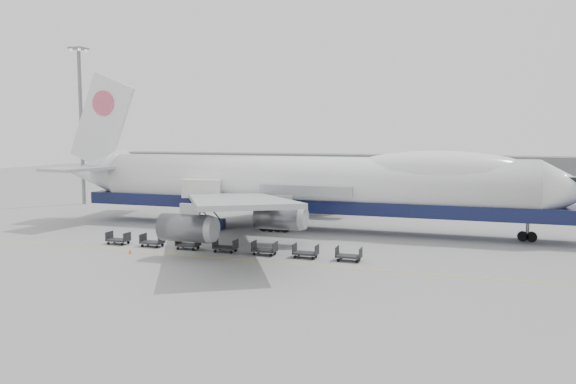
% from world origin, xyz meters
% --- Properties ---
extents(ground, '(260.00, 260.00, 0.00)m').
position_xyz_m(ground, '(0.00, 0.00, 0.00)').
color(ground, gray).
rests_on(ground, ground).
extents(apron_line, '(60.00, 0.15, 0.01)m').
position_xyz_m(apron_line, '(0.00, -6.00, 0.01)').
color(apron_line, gold).
rests_on(apron_line, ground).
extents(hangar, '(110.00, 8.00, 7.00)m').
position_xyz_m(hangar, '(-10.00, 70.00, 3.50)').
color(hangar, slate).
rests_on(hangar, ground).
extents(floodlight_mast, '(2.40, 2.40, 25.43)m').
position_xyz_m(floodlight_mast, '(-42.00, 24.00, 14.27)').
color(floodlight_mast, slate).
rests_on(floodlight_mast, ground).
extents(airliner, '(67.00, 55.30, 19.98)m').
position_xyz_m(airliner, '(0.64, 12.00, 5.62)').
color(airliner, white).
rests_on(airliner, ground).
extents(catering_truck, '(5.37, 4.13, 6.10)m').
position_xyz_m(catering_truck, '(-12.08, 8.52, 3.44)').
color(catering_truck, '#19234D').
rests_on(catering_truck, ground).
extents(traffic_cone, '(0.34, 0.34, 0.50)m').
position_xyz_m(traffic_cone, '(-12.22, -6.88, 0.24)').
color(traffic_cone, orange).
rests_on(traffic_cone, ground).
extents(dolly_0, '(2.30, 1.35, 1.30)m').
position_xyz_m(dolly_0, '(-16.09, -3.26, 0.53)').
color(dolly_0, '#2D2D30').
rests_on(dolly_0, ground).
extents(dolly_1, '(2.30, 1.35, 1.30)m').
position_xyz_m(dolly_1, '(-11.96, -3.26, 0.53)').
color(dolly_1, '#2D2D30').
rests_on(dolly_1, ground).
extents(dolly_2, '(2.30, 1.35, 1.30)m').
position_xyz_m(dolly_2, '(-7.83, -3.26, 0.53)').
color(dolly_2, '#2D2D30').
rests_on(dolly_2, ground).
extents(dolly_3, '(2.30, 1.35, 1.30)m').
position_xyz_m(dolly_3, '(-3.70, -3.26, 0.53)').
color(dolly_3, '#2D2D30').
rests_on(dolly_3, ground).
extents(dolly_4, '(2.30, 1.35, 1.30)m').
position_xyz_m(dolly_4, '(0.43, -3.26, 0.53)').
color(dolly_4, '#2D2D30').
rests_on(dolly_4, ground).
extents(dolly_5, '(2.30, 1.35, 1.30)m').
position_xyz_m(dolly_5, '(4.56, -3.26, 0.53)').
color(dolly_5, '#2D2D30').
rests_on(dolly_5, ground).
extents(dolly_6, '(2.30, 1.35, 1.30)m').
position_xyz_m(dolly_6, '(8.70, -3.26, 0.53)').
color(dolly_6, '#2D2D30').
rests_on(dolly_6, ground).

